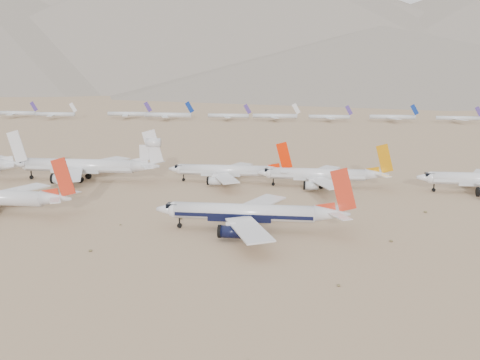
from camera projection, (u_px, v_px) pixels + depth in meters
The scene contains 8 objects.
ground at pixel (289, 240), 129.55m from camera, with size 7000.00×7000.00×0.00m, color #997959.
main_airliner at pixel (252, 213), 135.92m from camera, with size 48.25×47.13×17.03m.
row2_gold_tail at pixel (323, 175), 188.42m from camera, with size 44.60×43.62×15.88m.
row2_orange_tail at pixel (229, 171), 196.47m from camera, with size 43.43×42.49×15.49m.
row2_white_trijet at pixel (88, 166), 199.21m from camera, with size 55.75×54.48×19.75m.
distant_storage_row at pixel (251, 116), 450.06m from camera, with size 478.53×50.79×13.82m.
mountain_range at pixel (336, 24), 1683.92m from camera, with size 7354.00×3024.00×470.00m.
desert_scrub at pixel (242, 270), 108.78m from camera, with size 261.14×124.47×0.65m.
Camera 1 is at (5.00, -124.63, 39.70)m, focal length 40.00 mm.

